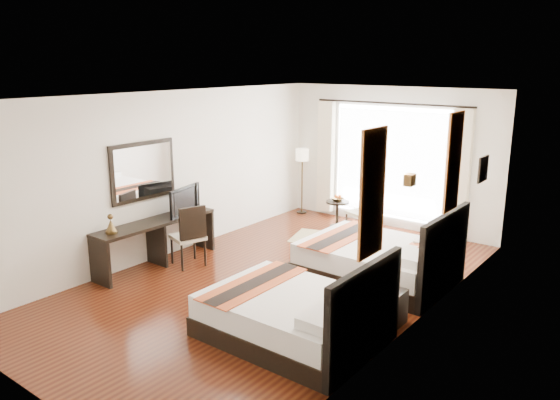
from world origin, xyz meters
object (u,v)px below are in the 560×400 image
Objects in this scene: bed_near at (296,315)px; bed_far at (380,260)px; vase at (382,287)px; side_table at (337,214)px; floor_lamp at (302,159)px; fruit_bowl at (338,199)px; nightstand at (386,308)px; table_lamp at (392,267)px; television at (181,200)px; console_desk at (156,243)px; desk_chair at (189,247)px; window_chair at (361,220)px.

bed_near is 0.95× the size of bed_far.
vase is 0.22× the size of side_table.
floor_lamp is (-3.91, 3.81, 0.64)m from vase.
vase is 4.37m from fruit_bowl.
nightstand is 0.37m from vase.
floor_lamp reaches higher than bed_near.
bed_far reaches higher than bed_near.
vase is 4.36m from side_table.
bed_near is at bearing -122.36° from table_lamp.
vase is (0.00, -0.27, -0.18)m from table_lamp.
vase is 3.98m from television.
television is (0.02, 0.55, 0.62)m from console_desk.
television is at bearing 175.39° from vase.
side_table is (-2.74, 3.39, -0.29)m from vase.
desk_chair is 3.86m from floor_lamp.
television is 0.58× the size of floor_lamp.
desk_chair is (-2.83, 0.90, 0.01)m from bed_near.
bed_near is 1.12m from vase.
fruit_bowl is (1.20, 3.09, -0.43)m from television.
bed_far is 2.26m from window_chair.
bed_far is 6.14× the size of table_lamp.
table_lamp is 0.25× the size of floor_lamp.
bed_near is at bearing -122.93° from television.
television is 0.88× the size of window_chair.
bed_near is at bearing -10.38° from console_desk.
bed_near reaches higher than nightstand.
table_lamp is at bearing -42.12° from floor_lamp.
bed_far is 2.78m from side_table.
desk_chair reaches higher than window_chair.
floor_lamp is at bearing 137.01° from nightstand.
console_desk is at bearing -108.50° from fruit_bowl.
desk_chair is at bearing -103.15° from fruit_bowl.
television is 3.55× the size of fruit_bowl.
bed_far is at bearing 117.65° from vase.
table_lamp is 0.37× the size of window_chair.
console_desk reaches higher than side_table.
vase is (-0.01, -0.16, 0.33)m from nightstand.
bed_near is 1.21m from nightstand.
console_desk is 0.54m from desk_chair.
bed_far is 18.21× the size of vase.
television is 3.34m from fruit_bowl.
television is at bearing -11.88° from desk_chair.
window_chair reaches higher than fruit_bowl.
console_desk is at bearing -152.46° from bed_far.
bed_near is 2.18× the size of window_chair.
television is (-3.25, 1.15, 0.69)m from bed_near.
nightstand is 1.33× the size of table_lamp.
table_lamp reaches higher than side_table.
desk_chair reaches higher than console_desk.
desk_chair is at bearing -153.69° from bed_far.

